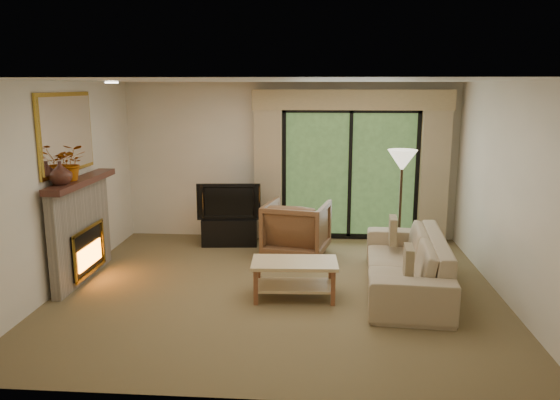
# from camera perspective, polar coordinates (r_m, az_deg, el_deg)

# --- Properties ---
(floor) EXTENTS (5.50, 5.50, 0.00)m
(floor) POSITION_cam_1_polar(r_m,az_deg,el_deg) (7.03, -0.19, -9.31)
(floor) COLOR brown
(floor) RESTS_ON ground
(ceiling) EXTENTS (5.50, 5.50, 0.00)m
(ceiling) POSITION_cam_1_polar(r_m,az_deg,el_deg) (6.56, -0.20, 12.38)
(ceiling) COLOR silver
(ceiling) RESTS_ON ground
(wall_back) EXTENTS (5.00, 0.00, 5.00)m
(wall_back) POSITION_cam_1_polar(r_m,az_deg,el_deg) (9.14, 1.04, 4.05)
(wall_back) COLOR beige
(wall_back) RESTS_ON ground
(wall_front) EXTENTS (5.00, 0.00, 5.00)m
(wall_front) POSITION_cam_1_polar(r_m,az_deg,el_deg) (4.26, -2.86, -5.08)
(wall_front) COLOR beige
(wall_front) RESTS_ON ground
(wall_left) EXTENTS (0.00, 5.00, 5.00)m
(wall_left) POSITION_cam_1_polar(r_m,az_deg,el_deg) (7.42, -21.90, 1.37)
(wall_left) COLOR beige
(wall_left) RESTS_ON ground
(wall_right) EXTENTS (0.00, 5.00, 5.00)m
(wall_right) POSITION_cam_1_polar(r_m,az_deg,el_deg) (7.02, 22.79, 0.75)
(wall_right) COLOR beige
(wall_right) RESTS_ON ground
(fireplace) EXTENTS (0.24, 1.70, 1.37)m
(fireplace) POSITION_cam_1_polar(r_m,az_deg,el_deg) (7.67, -20.09, -2.89)
(fireplace) COLOR gray
(fireplace) RESTS_ON floor
(mirror) EXTENTS (0.07, 1.45, 1.02)m
(mirror) POSITION_cam_1_polar(r_m,az_deg,el_deg) (7.50, -21.37, 6.54)
(mirror) COLOR gold
(mirror) RESTS_ON wall_left
(sliding_door) EXTENTS (2.26, 0.10, 2.16)m
(sliding_door) POSITION_cam_1_polar(r_m,az_deg,el_deg) (9.12, 7.31, 2.67)
(sliding_door) COLOR black
(sliding_door) RESTS_ON floor
(curtain_left) EXTENTS (0.45, 0.18, 2.35)m
(curtain_left) POSITION_cam_1_polar(r_m,az_deg,el_deg) (9.02, -1.24, 3.31)
(curtain_left) COLOR tan
(curtain_left) RESTS_ON floor
(curtain_right) EXTENTS (0.45, 0.18, 2.35)m
(curtain_right) POSITION_cam_1_polar(r_m,az_deg,el_deg) (9.17, 15.83, 2.99)
(curtain_right) COLOR tan
(curtain_right) RESTS_ON floor
(cornice) EXTENTS (3.20, 0.24, 0.32)m
(cornice) POSITION_cam_1_polar(r_m,az_deg,el_deg) (8.92, 7.55, 10.34)
(cornice) COLOR tan
(cornice) RESTS_ON wall_back
(media_console) EXTENTS (0.92, 0.48, 0.44)m
(media_console) POSITION_cam_1_polar(r_m,az_deg,el_deg) (8.92, -5.27, -3.27)
(media_console) COLOR black
(media_console) RESTS_ON floor
(tv) EXTENTS (1.02, 0.22, 0.58)m
(tv) POSITION_cam_1_polar(r_m,az_deg,el_deg) (8.80, -5.33, -0.04)
(tv) COLOR black
(tv) RESTS_ON media_console
(armchair) EXTENTS (1.07, 1.09, 0.84)m
(armchair) POSITION_cam_1_polar(r_m,az_deg,el_deg) (8.26, 1.74, -3.01)
(armchair) COLOR brown
(armchair) RESTS_ON floor
(sofa) EXTENTS (1.12, 2.48, 0.70)m
(sofa) POSITION_cam_1_polar(r_m,az_deg,el_deg) (7.12, 12.99, -6.35)
(sofa) COLOR tan
(sofa) RESTS_ON floor
(pillow_near) EXTENTS (0.12, 0.37, 0.36)m
(pillow_near) POSITION_cam_1_polar(r_m,az_deg,el_deg) (6.38, 13.28, -6.32)
(pillow_near) COLOR brown
(pillow_near) RESTS_ON sofa
(pillow_far) EXTENTS (0.12, 0.38, 0.37)m
(pillow_far) POSITION_cam_1_polar(r_m,az_deg,el_deg) (7.70, 11.72, -3.10)
(pillow_far) COLOR brown
(pillow_far) RESTS_ON sofa
(coffee_table) EXTENTS (1.06, 0.62, 0.46)m
(coffee_table) POSITION_cam_1_polar(r_m,az_deg,el_deg) (6.70, 1.52, -8.30)
(coffee_table) COLOR tan
(coffee_table) RESTS_ON floor
(floor_lamp) EXTENTS (0.47, 0.47, 1.62)m
(floor_lamp) POSITION_cam_1_polar(r_m,az_deg,el_deg) (8.31, 12.45, -0.42)
(floor_lamp) COLOR beige
(floor_lamp) RESTS_ON floor
(vase) EXTENTS (0.27, 0.27, 0.28)m
(vase) POSITION_cam_1_polar(r_m,az_deg,el_deg) (7.08, -21.98, 2.64)
(vase) COLOR #44231A
(vase) RESTS_ON fireplace
(branches) EXTENTS (0.50, 0.46, 0.46)m
(branches) POSITION_cam_1_polar(r_m,az_deg,el_deg) (7.31, -21.09, 3.67)
(branches) COLOR #934609
(branches) RESTS_ON fireplace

